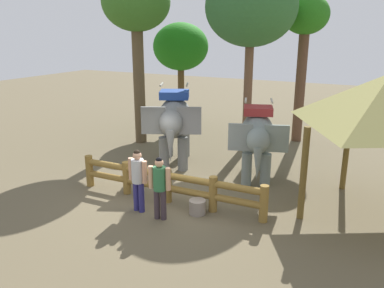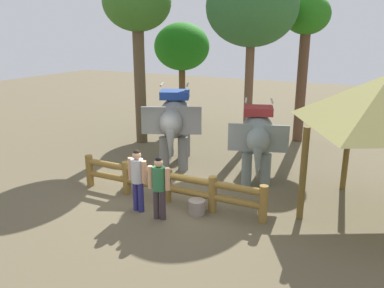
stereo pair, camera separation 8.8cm
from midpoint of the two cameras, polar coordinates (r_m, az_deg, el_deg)
The scene contains 11 objects.
ground_plane at distance 11.93m, azimuth -3.48°, elevation -8.47°, with size 60.00×60.00×0.00m, color brown.
log_fence at distance 11.72m, azimuth -3.43°, elevation -5.73°, with size 6.13×0.40×1.05m.
elephant_near_left at distance 14.64m, azimuth -2.37°, elevation 3.46°, with size 2.78×3.65×3.09m.
elephant_center at distance 13.30m, azimuth 9.72°, elevation 1.10°, with size 2.28×3.31×2.77m.
tourist_woman_in_black at distance 11.07m, azimuth -7.75°, elevation -4.66°, with size 0.65×0.40×1.84m.
tourist_man_in_blue at distance 10.55m, azimuth -4.61°, elevation -5.81°, with size 0.63×0.40×1.78m.
tree_far_left at distance 16.72m, azimuth 8.93°, elevation 19.04°, with size 3.72×3.72×7.46m.
tree_back_center at distance 20.08m, azimuth -1.36°, elevation 13.91°, with size 2.76×2.76×5.36m.
tree_far_right at distance 17.58m, azimuth -7.89°, elevation 19.27°, with size 2.91×2.91×7.38m.
tree_deep_back at distance 18.28m, azimuth 16.50°, elevation 16.48°, with size 2.01×2.01×6.49m.
feed_bucket at distance 11.13m, azimuth 0.94°, elevation -9.19°, with size 0.47×0.47×0.41m.
Camera 2 is at (5.65, -9.24, 5.01)m, focal length 36.47 mm.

